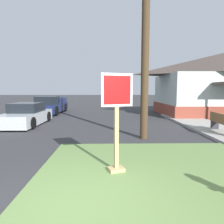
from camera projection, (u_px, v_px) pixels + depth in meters
The scene contains 8 objects.
ground_plane at pixel (68, 214), 3.19m from camera, with size 160.00×160.00×0.00m, color #333335.
grass_corner_patch at pixel (159, 172), 4.73m from camera, with size 5.72×4.73×0.08m, color #668447.
stop_sign at pixel (117, 124), 4.55m from camera, with size 0.71×0.37×2.27m.
manhole_cover at pixel (74, 162), 5.45m from camera, with size 0.70×0.70×0.02m, color black.
parked_sedan_silver at pixel (26, 115), 11.34m from camera, with size 1.92×4.18×1.25m.
pickup_truck_navy at pixel (50, 106), 16.76m from camera, with size 2.09×5.16×1.48m.
street_bench at pixel (221, 122), 8.70m from camera, with size 0.55×1.73×0.85m.
utility_pole at pixel (146, 5), 7.58m from camera, with size 1.46×0.31×10.10m.
Camera 1 is at (0.64, -3.00, 1.98)m, focal length 31.82 mm.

